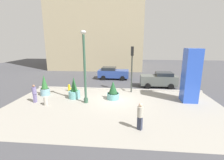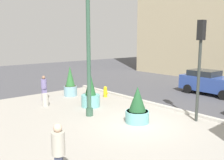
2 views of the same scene
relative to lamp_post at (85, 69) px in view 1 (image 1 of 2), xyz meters
The scene contains 16 objects.
ground_plane 6.29m from the lamp_post, 63.39° to the left, with size 60.00×60.00×0.00m, color #47474C.
plaza_pavement 4.01m from the lamp_post, 22.94° to the right, with size 18.00×10.00×0.02m, color #9E998E.
curb_strip 5.58m from the lamp_post, 58.65° to the left, with size 18.00×0.24×0.16m, color #B7B2A8.
lamp_post is the anchor object (origin of this frame).
art_pillar_blue 9.14m from the lamp_post, ahead, with size 1.26×1.26×4.68m, color blue.
potted_plant_by_pillar 3.40m from the lamp_post, 26.15° to the left, with size 1.11×1.11×1.73m.
potted_plant_mid_plaza 2.83m from the lamp_post, 142.30° to the left, with size 1.07×1.07×2.04m.
potted_plant_curbside 5.28m from the lamp_post, 160.31° to the left, with size 0.90×0.90×2.07m.
fire_hydrant 4.90m from the lamp_post, 129.55° to the left, with size 0.36×0.26×0.75m.
concrete_bollard 4.21m from the lamp_post, 164.48° to the right, with size 0.36×0.36×0.75m, color #B2ADA3.
traffic_light_far_side 5.28m from the lamp_post, 40.37° to the left, with size 0.28×0.42×4.75m.
car_far_lane 9.83m from the lamp_post, 80.75° to the left, with size 4.29×2.13×1.68m.
car_intersection 9.52m from the lamp_post, 38.46° to the left, with size 4.14×1.95×1.76m.
pedestrian_crossing 4.94m from the lamp_post, behind, with size 0.38×0.38×1.61m.
pedestrian_on_sidewalk 6.33m from the lamp_post, 43.26° to the right, with size 0.50×0.50×1.72m.
highrise_across_street 23.58m from the lamp_post, 96.26° to the left, with size 17.11×13.88×22.82m, color tan.
Camera 1 is at (1.05, -14.19, 5.26)m, focal length 26.22 mm.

